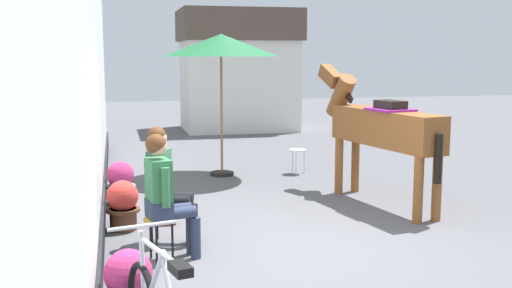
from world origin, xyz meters
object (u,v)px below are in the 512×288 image
flower_planter_farthest (121,182)px  cafe_parasol (221,46)px  seated_visitor_near (165,190)px  seated_visitor_far (165,179)px  satchel_bag (165,217)px  saddled_horse_center (380,127)px  flower_planter_inner_far (123,204)px  flower_planter_nearest (129,286)px  spare_stool_white (298,153)px

flower_planter_farthest → cafe_parasol: 3.29m
cafe_parasol → seated_visitor_near: bearing=-107.3°
seated_visitor_far → satchel_bag: bearing=86.1°
seated_visitor_far → satchel_bag: 1.04m
saddled_horse_center → flower_planter_inner_far: size_ratio=4.63×
saddled_horse_center → satchel_bag: (-3.19, -0.42, -1.06)m
flower_planter_inner_far → flower_planter_farthest: same height
flower_planter_nearest → flower_planter_inner_far: 2.83m
seated_visitor_near → flower_planter_nearest: size_ratio=2.17×
saddled_horse_center → flower_planter_farthest: size_ratio=4.63×
flower_planter_farthest → seated_visitor_far: bearing=-76.8°
saddled_horse_center → satchel_bag: size_ratio=10.58×
flower_planter_inner_far → satchel_bag: flower_planter_inner_far is taller
flower_planter_nearest → spare_stool_white: (3.25, 5.89, 0.07)m
seated_visitor_near → satchel_bag: (0.11, 1.41, -0.68)m
seated_visitor_near → cafe_parasol: 5.00m
flower_planter_farthest → satchel_bag: bearing=-67.3°
spare_stool_white → satchel_bag: size_ratio=1.64×
seated_visitor_near → flower_planter_nearest: seated_visitor_near is taller
flower_planter_nearest → cafe_parasol: bearing=73.1°
seated_visitor_near → seated_visitor_far: 0.62m
cafe_parasol → satchel_bag: 4.06m
flower_planter_inner_far → cafe_parasol: size_ratio=0.25×
seated_visitor_far → flower_planter_farthest: seated_visitor_far is taller
seated_visitor_far → flower_planter_farthest: 2.19m
flower_planter_nearest → spare_stool_white: size_ratio=1.39×
flower_planter_farthest → cafe_parasol: (1.85, 1.81, 2.03)m
flower_planter_nearest → seated_visitor_near: bearing=74.4°
seated_visitor_far → cafe_parasol: bearing=70.8°
cafe_parasol → flower_planter_farthest: bearing=-135.6°
seated_visitor_far → satchel_bag: size_ratio=4.96×
flower_planter_nearest → flower_planter_inner_far: bearing=90.0°
spare_stool_white → saddled_horse_center: bearing=-79.1°
flower_planter_inner_far → spare_stool_white: (3.25, 3.05, 0.07)m
seated_visitor_near → seated_visitor_far: bearing=85.2°
flower_planter_farthest → satchel_bag: size_ratio=2.29×
seated_visitor_near → flower_planter_inner_far: seated_visitor_near is taller
seated_visitor_near → flower_planter_nearest: bearing=-105.6°
seated_visitor_far → spare_stool_white: 4.66m
flower_planter_nearest → satchel_bag: 3.01m
flower_planter_inner_far → spare_stool_white: flower_planter_inner_far is taller
seated_visitor_near → saddled_horse_center: size_ratio=0.47×
spare_stool_white → satchel_bag: spare_stool_white is taller
cafe_parasol → spare_stool_white: 2.42m
flower_planter_nearest → spare_stool_white: 6.72m
flower_planter_farthest → cafe_parasol: size_ratio=0.25×
seated_visitor_near → seated_visitor_far: (0.05, 0.62, 0.00)m
flower_planter_nearest → spare_stool_white: flower_planter_nearest is taller
flower_planter_inner_far → flower_planter_farthest: size_ratio=1.00×
flower_planter_farthest → spare_stool_white: 3.64m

